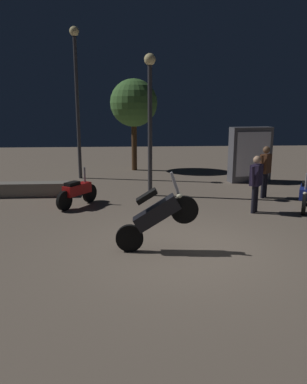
{
  "coord_description": "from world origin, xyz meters",
  "views": [
    {
      "loc": [
        -1.14,
        -7.17,
        2.88
      ],
      "look_at": [
        -0.6,
        0.98,
        1.0
      ],
      "focal_mm": 35.05,
      "sensor_mm": 36.0,
      "label": 1
    }
  ],
  "objects_px": {
    "motorcycle_black_foreground": "(157,216)",
    "motorcycle_blue_parked_left": "(305,194)",
    "streetlamp_near": "(77,87)",
    "streetlamp_far": "(150,106)",
    "person_bystander_far": "(256,179)",
    "person_rider_beside": "(265,167)",
    "kiosk_billboard": "(250,155)",
    "motorcycle_red_parked_right": "(77,192)"
  },
  "relations": [
    {
      "from": "streetlamp_near",
      "to": "kiosk_billboard",
      "type": "xyz_separation_m",
      "value": [
        6.64,
        -1.15,
        -2.56
      ]
    },
    {
      "from": "motorcycle_black_foreground",
      "to": "streetlamp_far",
      "type": "distance_m",
      "value": 5.28
    },
    {
      "from": "streetlamp_near",
      "to": "streetlamp_far",
      "type": "bearing_deg",
      "value": -50.47
    },
    {
      "from": "motorcycle_blue_parked_left",
      "to": "kiosk_billboard",
      "type": "relative_size",
      "value": 0.72
    },
    {
      "from": "motorcycle_black_foreground",
      "to": "motorcycle_red_parked_right",
      "type": "bearing_deg",
      "value": 120.68
    },
    {
      "from": "person_rider_beside",
      "to": "kiosk_billboard",
      "type": "xyz_separation_m",
      "value": [
        0.36,
        2.62,
        0.07
      ]
    },
    {
      "from": "streetlamp_near",
      "to": "person_bystander_far",
      "type": "bearing_deg",
      "value": -45.1
    },
    {
      "from": "motorcycle_black_foreground",
      "to": "motorcycle_blue_parked_left",
      "type": "relative_size",
      "value": 1.09
    },
    {
      "from": "motorcycle_black_foreground",
      "to": "streetlamp_near",
      "type": "xyz_separation_m",
      "value": [
        -2.52,
        8.07,
        2.87
      ]
    },
    {
      "from": "motorcycle_red_parked_right",
      "to": "streetlamp_far",
      "type": "relative_size",
      "value": 0.32
    },
    {
      "from": "motorcycle_red_parked_right",
      "to": "person_rider_beside",
      "type": "distance_m",
      "value": 5.89
    },
    {
      "from": "motorcycle_black_foreground",
      "to": "kiosk_billboard",
      "type": "bearing_deg",
      "value": 60.31
    },
    {
      "from": "streetlamp_far",
      "to": "kiosk_billboard",
      "type": "height_order",
      "value": "streetlamp_far"
    },
    {
      "from": "person_rider_beside",
      "to": "motorcycle_black_foreground",
      "type": "bearing_deg",
      "value": 94.55
    },
    {
      "from": "motorcycle_blue_parked_left",
      "to": "person_rider_beside",
      "type": "xyz_separation_m",
      "value": [
        -0.67,
        1.45,
        0.55
      ]
    },
    {
      "from": "motorcycle_black_foreground",
      "to": "kiosk_billboard",
      "type": "xyz_separation_m",
      "value": [
        4.13,
        6.91,
        0.31
      ]
    },
    {
      "from": "motorcycle_black_foreground",
      "to": "kiosk_billboard",
      "type": "relative_size",
      "value": 0.79
    },
    {
      "from": "streetlamp_near",
      "to": "streetlamp_far",
      "type": "distance_m",
      "value": 4.25
    },
    {
      "from": "person_rider_beside",
      "to": "kiosk_billboard",
      "type": "distance_m",
      "value": 2.65
    },
    {
      "from": "motorcycle_black_foreground",
      "to": "streetlamp_far",
      "type": "height_order",
      "value": "streetlamp_far"
    },
    {
      "from": "streetlamp_far",
      "to": "kiosk_billboard",
      "type": "distance_m",
      "value": 4.84
    },
    {
      "from": "motorcycle_blue_parked_left",
      "to": "streetlamp_far",
      "type": "xyz_separation_m",
      "value": [
        -4.29,
        2.0,
        2.43
      ]
    },
    {
      "from": "person_rider_beside",
      "to": "person_bystander_far",
      "type": "xyz_separation_m",
      "value": [
        -0.86,
        -1.66,
        -0.05
      ]
    },
    {
      "from": "person_bystander_far",
      "to": "streetlamp_near",
      "type": "distance_m",
      "value": 8.14
    },
    {
      "from": "motorcycle_red_parked_right",
      "to": "motorcycle_black_foreground",
      "type": "bearing_deg",
      "value": -116.4
    },
    {
      "from": "motorcycle_black_foreground",
      "to": "person_rider_beside",
      "type": "distance_m",
      "value": 5.72
    },
    {
      "from": "motorcycle_red_parked_right",
      "to": "person_bystander_far",
      "type": "height_order",
      "value": "person_bystander_far"
    },
    {
      "from": "motorcycle_blue_parked_left",
      "to": "kiosk_billboard",
      "type": "distance_m",
      "value": 4.13
    },
    {
      "from": "streetlamp_near",
      "to": "streetlamp_far",
      "type": "xyz_separation_m",
      "value": [
        2.67,
        -3.23,
        -0.74
      ]
    },
    {
      "from": "motorcycle_red_parked_right",
      "to": "streetlamp_near",
      "type": "relative_size",
      "value": 0.25
    },
    {
      "from": "person_rider_beside",
      "to": "kiosk_billboard",
      "type": "bearing_deg",
      "value": -51.9
    },
    {
      "from": "motorcycle_black_foreground",
      "to": "streetlamp_near",
      "type": "bearing_deg",
      "value": 108.47
    },
    {
      "from": "motorcycle_black_foreground",
      "to": "motorcycle_red_parked_right",
      "type": "relative_size",
      "value": 1.16
    },
    {
      "from": "person_rider_beside",
      "to": "streetlamp_near",
      "type": "distance_m",
      "value": 7.79
    },
    {
      "from": "person_bystander_far",
      "to": "streetlamp_far",
      "type": "height_order",
      "value": "streetlamp_far"
    },
    {
      "from": "motorcycle_red_parked_right",
      "to": "kiosk_billboard",
      "type": "relative_size",
      "value": 0.68
    },
    {
      "from": "motorcycle_red_parked_right",
      "to": "person_bystander_far",
      "type": "xyz_separation_m",
      "value": [
        4.96,
        -1.0,
        0.49
      ]
    },
    {
      "from": "person_bystander_far",
      "to": "motorcycle_black_foreground",
      "type": "bearing_deg",
      "value": 82.33
    },
    {
      "from": "streetlamp_near",
      "to": "motorcycle_red_parked_right",
      "type": "bearing_deg",
      "value": -84.07
    },
    {
      "from": "motorcycle_blue_parked_left",
      "to": "streetlamp_near",
      "type": "distance_m",
      "value": 9.26
    },
    {
      "from": "streetlamp_far",
      "to": "person_bystander_far",
      "type": "bearing_deg",
      "value": -38.72
    },
    {
      "from": "motorcycle_blue_parked_left",
      "to": "person_bystander_far",
      "type": "xyz_separation_m",
      "value": [
        -1.53,
        -0.21,
        0.49
      ]
    }
  ]
}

